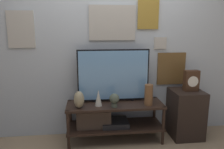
# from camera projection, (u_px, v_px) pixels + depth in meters

# --- Properties ---
(wall_back) EXTENTS (6.40, 0.08, 2.70)m
(wall_back) POSITION_uv_depth(u_px,v_px,m) (113.00, 42.00, 3.06)
(wall_back) COLOR #B2BCC6
(wall_back) RESTS_ON ground_plane
(media_console) EXTENTS (1.30, 0.46, 0.53)m
(media_console) POSITION_uv_depth(u_px,v_px,m) (107.00, 117.00, 2.99)
(media_console) COLOR black
(media_console) RESTS_ON ground_plane
(television) EXTENTS (0.98, 0.05, 0.73)m
(television) POSITION_uv_depth(u_px,v_px,m) (113.00, 75.00, 2.98)
(television) COLOR black
(television) RESTS_ON media_console
(vase_urn_stoneware) EXTENTS (0.13, 0.14, 0.22)m
(vase_urn_stoneware) POSITION_uv_depth(u_px,v_px,m) (79.00, 100.00, 2.78)
(vase_urn_stoneware) COLOR tan
(vase_urn_stoneware) RESTS_ON media_console
(vase_tall_ceramic) EXTENTS (0.11, 0.11, 0.28)m
(vase_tall_ceramic) POSITION_uv_depth(u_px,v_px,m) (149.00, 95.00, 2.89)
(vase_tall_ceramic) COLOR brown
(vase_tall_ceramic) RESTS_ON media_console
(vase_slim_bronze) EXTENTS (0.09, 0.09, 0.22)m
(vase_slim_bronze) POSITION_uv_depth(u_px,v_px,m) (98.00, 98.00, 2.86)
(vase_slim_bronze) COLOR beige
(vase_slim_bronze) RESTS_ON media_console
(decorative_bust) EXTENTS (0.13, 0.13, 0.18)m
(decorative_bust) POSITION_uv_depth(u_px,v_px,m) (114.00, 99.00, 2.81)
(decorative_bust) COLOR #4C5647
(decorative_bust) RESTS_ON media_console
(side_table) EXTENTS (0.43, 0.45, 0.68)m
(side_table) POSITION_uv_depth(u_px,v_px,m) (185.00, 113.00, 3.12)
(side_table) COLOR black
(side_table) RESTS_ON ground_plane
(mantel_clock) EXTENTS (0.20, 0.11, 0.29)m
(mantel_clock) POSITION_uv_depth(u_px,v_px,m) (191.00, 81.00, 3.01)
(mantel_clock) COLOR #422819
(mantel_clock) RESTS_ON side_table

